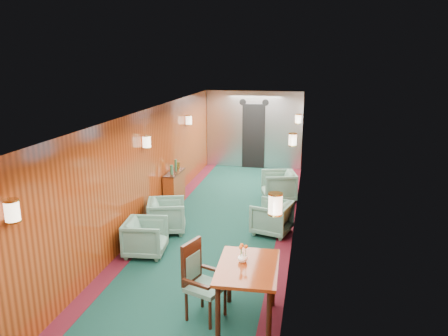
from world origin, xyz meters
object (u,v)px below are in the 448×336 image
armchair_left_near (146,237)px  credenza (174,188)px  side_chair (199,277)px  armchair_right_far (279,186)px  armchair_right_near (272,218)px  dining_table (248,275)px  armchair_left_far (167,216)px

armchair_left_near → credenza: bearing=0.2°
side_chair → armchair_right_far: size_ratio=1.35×
armchair_left_near → armchair_right_near: armchair_right_near is taller
credenza → armchair_right_far: size_ratio=1.38×
dining_table → armchair_right_far: 5.20m
credenza → armchair_left_near: credenza is taller
armchair_left_near → armchair_right_far: size_ratio=0.90×
armchair_right_near → armchair_right_far: 2.10m
armchair_left_far → armchair_right_far: (2.03, 2.43, 0.02)m
dining_table → armchair_left_far: 3.45m
side_chair → credenza: bearing=131.8°
credenza → armchair_right_far: bearing=19.4°
armchair_right_far → credenza: bearing=-84.7°
dining_table → armchair_right_far: size_ratio=1.45×
side_chair → armchair_right_near: side_chair is taller
armchair_right_near → armchair_right_far: (-0.03, 2.10, 0.03)m
side_chair → armchair_right_far: (0.65, 5.14, -0.22)m
dining_table → armchair_left_near: size_ratio=1.60×
dining_table → armchair_right_near: (0.02, 3.08, -0.37)m
credenza → armchair_right_near: size_ratio=1.50×
side_chair → credenza: 4.64m
dining_table → armchair_right_near: 3.10m
credenza → armchair_right_far: 2.53m
credenza → armchair_left_far: bearing=-77.6°
armchair_left_far → side_chair: bearing=-170.2°
armchair_left_near → armchair_left_far: size_ratio=0.97×
armchair_right_far → armchair_left_near: bearing=-44.7°
dining_table → credenza: bearing=116.4°
credenza → armchair_right_far: (2.38, 0.84, -0.06)m
credenza → armchair_right_near: credenza is taller
side_chair → armchair_left_far: (-1.38, 2.71, -0.24)m
credenza → dining_table: bearing=-61.2°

